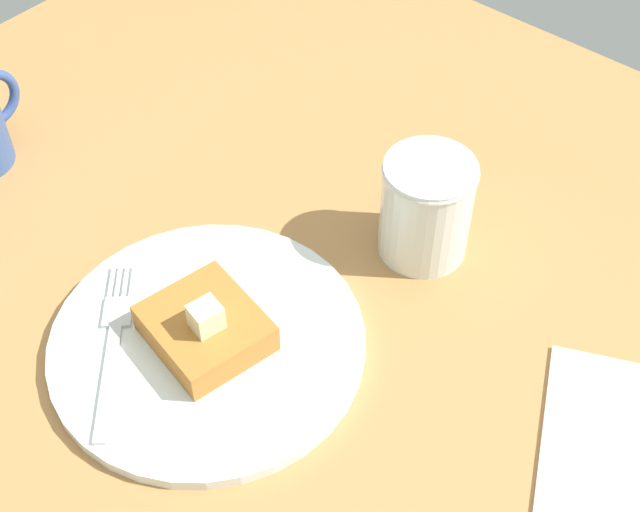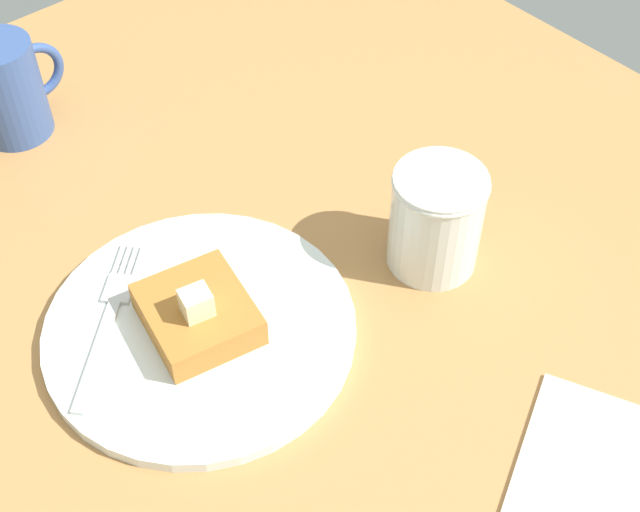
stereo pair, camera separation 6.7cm
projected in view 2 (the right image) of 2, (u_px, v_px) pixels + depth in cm
name	position (u px, v px, depth cm)	size (l,w,h in cm)	color
table_surface	(252.00, 319.00, 70.32)	(97.04, 97.04, 2.36)	#AD7944
plate	(200.00, 328.00, 67.54)	(23.72, 23.72, 1.03)	white
toast_slice_center	(198.00, 314.00, 66.25)	(7.50, 8.35, 2.53)	#AC6E2D
butter_pat_primary	(197.00, 304.00, 63.90)	(2.14, 1.93, 2.14)	beige
fork	(111.00, 313.00, 67.74)	(12.72, 11.92, 0.36)	silver
syrup_jar	(435.00, 223.00, 70.08)	(7.53, 7.53, 8.92)	#331106
napkin	(628.00, 495.00, 58.76)	(14.44, 14.82, 0.30)	beige
coffee_mug	(8.00, 88.00, 80.67)	(9.66, 6.62, 9.44)	#35508B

